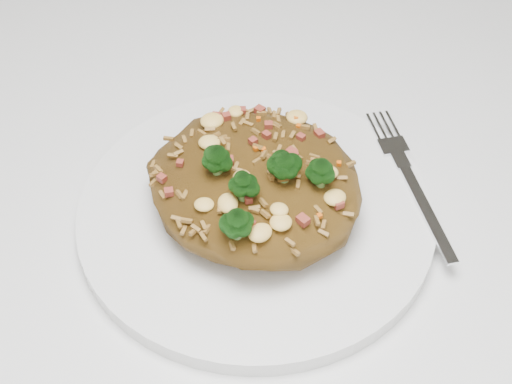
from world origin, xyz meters
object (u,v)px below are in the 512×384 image
(fried_rice, at_px, (256,177))
(fork, at_px, (415,188))
(dining_table, at_px, (298,263))
(plate, at_px, (256,212))

(fried_rice, bearing_deg, fork, 47.58)
(dining_table, xyz_separation_m, fork, (0.07, 0.05, 0.11))
(plate, xyz_separation_m, fork, (0.08, 0.09, 0.01))
(dining_table, bearing_deg, fried_rice, -103.94)
(plate, height_order, fried_rice, fried_rice)
(dining_table, xyz_separation_m, plate, (-0.01, -0.04, 0.10))
(fried_rice, bearing_deg, plate, 136.02)
(dining_table, distance_m, fried_rice, 0.14)
(dining_table, bearing_deg, plate, -105.05)
(dining_table, relative_size, fried_rice, 7.50)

